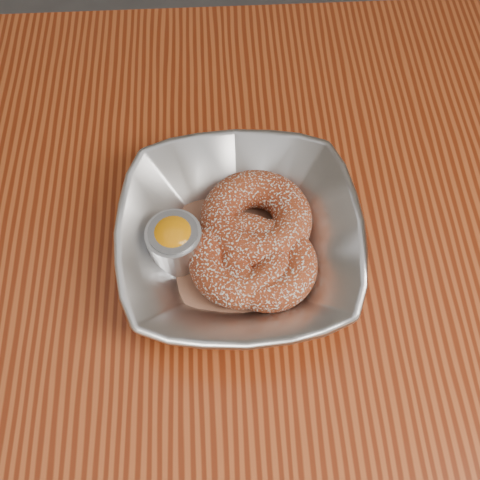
{
  "coord_description": "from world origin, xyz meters",
  "views": [
    {
      "loc": [
        0.0,
        -0.22,
        1.25
      ],
      "look_at": [
        0.01,
        0.03,
        0.78
      ],
      "focal_mm": 42.0,
      "sensor_mm": 36.0,
      "label": 1
    }
  ],
  "objects_px": {
    "donut_extra": "(267,265)",
    "serving_bowl": "(240,241)",
    "donut_front": "(241,260)",
    "donut_back": "(256,219)",
    "ramekin": "(175,242)",
    "table": "(229,322)"
  },
  "relations": [
    {
      "from": "donut_back",
      "to": "ramekin",
      "type": "distance_m",
      "value": 0.08
    },
    {
      "from": "serving_bowl",
      "to": "ramekin",
      "type": "bearing_deg",
      "value": -179.86
    },
    {
      "from": "table",
      "to": "donut_front",
      "type": "bearing_deg",
      "value": 45.04
    },
    {
      "from": "donut_back",
      "to": "donut_front",
      "type": "relative_size",
      "value": 1.11
    },
    {
      "from": "donut_back",
      "to": "donut_extra",
      "type": "distance_m",
      "value": 0.05
    },
    {
      "from": "donut_extra",
      "to": "ramekin",
      "type": "relative_size",
      "value": 1.8
    },
    {
      "from": "table",
      "to": "serving_bowl",
      "type": "distance_m",
      "value": 0.13
    },
    {
      "from": "donut_front",
      "to": "table",
      "type": "bearing_deg",
      "value": -134.96
    },
    {
      "from": "serving_bowl",
      "to": "ramekin",
      "type": "xyz_separation_m",
      "value": [
        -0.06,
        -0.0,
        0.01
      ]
    },
    {
      "from": "serving_bowl",
      "to": "ramekin",
      "type": "height_order",
      "value": "ramekin"
    },
    {
      "from": "serving_bowl",
      "to": "ramekin",
      "type": "distance_m",
      "value": 0.06
    },
    {
      "from": "table",
      "to": "serving_bowl",
      "type": "relative_size",
      "value": 5.24
    },
    {
      "from": "serving_bowl",
      "to": "donut_extra",
      "type": "relative_size",
      "value": 2.44
    },
    {
      "from": "donut_back",
      "to": "ramekin",
      "type": "xyz_separation_m",
      "value": [
        -0.08,
        -0.02,
        0.0
      ]
    },
    {
      "from": "serving_bowl",
      "to": "donut_back",
      "type": "height_order",
      "value": "serving_bowl"
    },
    {
      "from": "table",
      "to": "ramekin",
      "type": "bearing_deg",
      "value": 145.59
    },
    {
      "from": "serving_bowl",
      "to": "table",
      "type": "bearing_deg",
      "value": -112.52
    },
    {
      "from": "donut_front",
      "to": "donut_extra",
      "type": "distance_m",
      "value": 0.03
    },
    {
      "from": "table",
      "to": "donut_extra",
      "type": "bearing_deg",
      "value": 10.77
    },
    {
      "from": "donut_front",
      "to": "donut_back",
      "type": "bearing_deg",
      "value": 67.89
    },
    {
      "from": "donut_extra",
      "to": "serving_bowl",
      "type": "bearing_deg",
      "value": 133.16
    },
    {
      "from": "serving_bowl",
      "to": "donut_back",
      "type": "distance_m",
      "value": 0.03
    }
  ]
}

